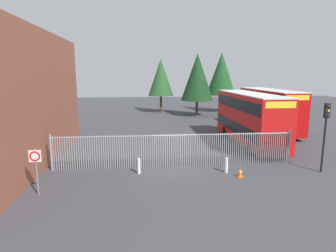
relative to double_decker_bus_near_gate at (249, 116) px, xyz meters
The scene contains 12 objects.
ground_plane 7.95m from the double_decker_bus_near_gate, 161.37° to the left, with size 100.00×100.00×0.00m, color #3D3D42.
palisade_fence 9.13m from the double_decker_bus_near_gate, 141.87° to the right, with size 15.73×0.14×2.35m.
double_decker_bus_near_gate is the anchor object (origin of this frame).
double_decker_bus_behind_fence_left 6.90m from the double_decker_bus_near_gate, 51.58° to the left, with size 2.54×10.81×4.42m.
bollard_near_left 11.71m from the double_decker_bus_near_gate, 144.90° to the right, with size 0.20×0.20×0.95m, color silver.
bollard_center_front 8.31m from the double_decker_bus_near_gate, 120.21° to the right, with size 0.20×0.20×0.95m, color silver.
traffic_cone_by_gate 8.83m from the double_decker_bus_near_gate, 113.95° to the right, with size 0.34×0.34×0.59m.
speed_limit_sign_post 17.23m from the double_decker_bus_near_gate, 147.22° to the right, with size 0.60×0.14×2.40m.
traffic_light_kerbside 7.70m from the double_decker_bus_near_gate, 75.97° to the right, with size 0.28×0.33×4.30m.
tree_tall_back 17.51m from the double_decker_bus_near_gate, 93.80° to the left, with size 4.67×4.67×8.93m.
tree_short_side 21.96m from the double_decker_bus_near_gate, 80.50° to the left, with size 4.68×4.68×9.41m.
tree_mid_row 22.63m from the double_decker_bus_near_gate, 105.77° to the left, with size 3.98×3.98×8.34m.
Camera 1 is at (-2.07, -17.60, 6.00)m, focal length 30.06 mm.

